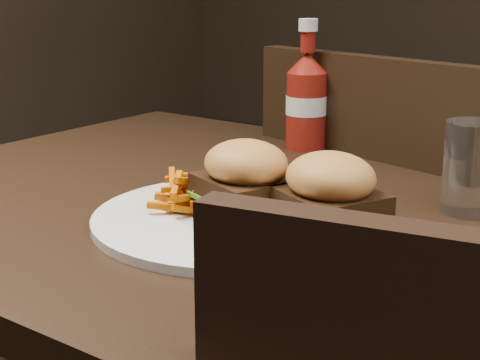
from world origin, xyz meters
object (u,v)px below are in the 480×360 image
Objects in this scene: dining_table at (297,225)px; chair_far at (421,302)px; plate at (235,219)px; ketchup_bottle at (306,113)px; tumbler at (473,168)px.

dining_table reaches higher than chair_far.
plate is (-0.03, -0.09, 0.03)m from dining_table.
plate is 0.40m from ketchup_bottle.
plate is 2.94× the size of tumbler.
chair_far is 0.67m from plate.
tumbler is at bearing 129.86° from chair_far.
plate is 0.29m from tumbler.
ketchup_bottle is at bearing 119.61° from dining_table.
ketchup_bottle reaches higher than plate.
tumbler is at bearing -27.01° from ketchup_bottle.
chair_far is at bearing 56.43° from ketchup_bottle.
ketchup_bottle is at bearing 109.52° from plate.
dining_table is 10.62× the size of tumbler.
dining_table is 2.69× the size of chair_far.
plate reaches higher than dining_table.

